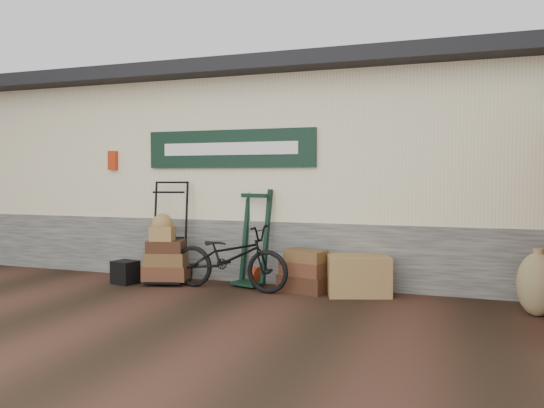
# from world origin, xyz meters

# --- Properties ---
(ground) EXTENTS (80.00, 80.00, 0.00)m
(ground) POSITION_xyz_m (0.00, 0.00, 0.00)
(ground) COLOR black
(ground) RESTS_ON ground
(station_building) EXTENTS (14.40, 4.10, 3.20)m
(station_building) POSITION_xyz_m (-0.01, 2.74, 1.61)
(station_building) COLOR #4C4C47
(station_building) RESTS_ON ground
(porter_trolley) EXTENTS (0.87, 0.74, 1.51)m
(porter_trolley) POSITION_xyz_m (-1.13, 0.65, 0.75)
(porter_trolley) COLOR black
(porter_trolley) RESTS_ON ground
(green_barrow) EXTENTS (0.59, 0.55, 1.36)m
(green_barrow) POSITION_xyz_m (0.12, 0.85, 0.68)
(green_barrow) COLOR black
(green_barrow) RESTS_ON ground
(suitcase_stack) EXTENTS (0.73, 0.56, 0.57)m
(suitcase_stack) POSITION_xyz_m (0.92, 0.67, 0.29)
(suitcase_stack) COLOR #332110
(suitcase_stack) RESTS_ON ground
(wicker_hamper) EXTENTS (0.92, 0.74, 0.52)m
(wicker_hamper) POSITION_xyz_m (1.64, 0.70, 0.26)
(wicker_hamper) COLOR #905F39
(wicker_hamper) RESTS_ON ground
(black_trunk) EXTENTS (0.39, 0.35, 0.33)m
(black_trunk) POSITION_xyz_m (-1.67, 0.33, 0.17)
(black_trunk) COLOR black
(black_trunk) RESTS_ON ground
(bicycle) EXTENTS (0.69, 1.74, 1.00)m
(bicycle) POSITION_xyz_m (-0.07, 0.44, 0.50)
(bicycle) COLOR black
(bicycle) RESTS_ON ground
(burlap_sack_left) EXTENTS (0.55, 0.51, 0.71)m
(burlap_sack_left) POSITION_xyz_m (3.70, 0.30, 0.35)
(burlap_sack_left) COLOR olive
(burlap_sack_left) RESTS_ON ground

